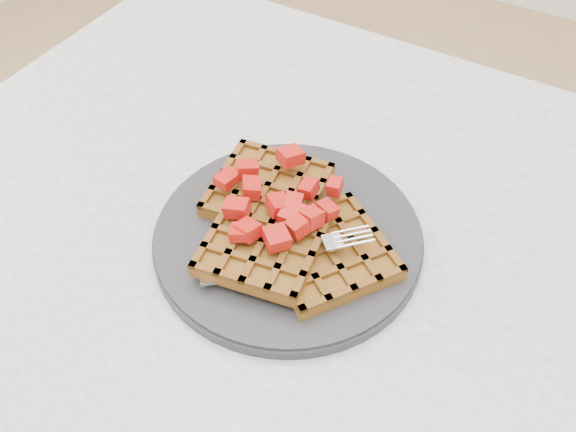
{
  "coord_description": "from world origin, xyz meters",
  "views": [
    {
      "loc": [
        0.09,
        -0.38,
        1.26
      ],
      "look_at": [
        -0.13,
        -0.01,
        0.79
      ],
      "focal_mm": 40.0,
      "sensor_mm": 36.0,
      "label": 1
    }
  ],
  "objects": [
    {
      "name": "strawberry_pile",
      "position": [
        -0.13,
        -0.01,
        0.8
      ],
      "size": [
        0.15,
        0.15,
        0.02
      ],
      "primitive_type": null,
      "color": "#970100",
      "rests_on": "waffles"
    },
    {
      "name": "table",
      "position": [
        0.0,
        0.0,
        0.64
      ],
      "size": [
        1.2,
        0.8,
        0.75
      ],
      "color": "silver",
      "rests_on": "ground"
    },
    {
      "name": "plate",
      "position": [
        -0.13,
        -0.01,
        0.76
      ],
      "size": [
        0.28,
        0.28,
        0.02
      ],
      "primitive_type": "cylinder",
      "color": "#242427",
      "rests_on": "table"
    },
    {
      "name": "fork",
      "position": [
        -0.1,
        -0.04,
        0.77
      ],
      "size": [
        0.14,
        0.14,
        0.02
      ],
      "primitive_type": null,
      "rotation": [
        0.0,
        0.0,
        -0.79
      ],
      "color": "silver",
      "rests_on": "plate"
    },
    {
      "name": "waffles",
      "position": [
        -0.13,
        -0.01,
        0.78
      ],
      "size": [
        0.24,
        0.2,
        0.03
      ],
      "color": "brown",
      "rests_on": "plate"
    }
  ]
}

